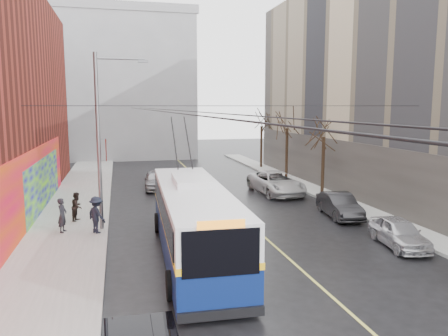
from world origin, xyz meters
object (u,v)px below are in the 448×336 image
object	(u,v)px
tree_far	(262,118)
tree_near	(324,126)
trolleybus	(193,220)
pedestrian_c	(97,215)
tree_mid	(287,119)
parked_car_a	(399,232)
streetlight_pole	(102,137)
parked_car_c	(276,183)
pedestrian_b	(77,206)
pedestrian_a	(62,215)
following_car	(156,180)
parked_car_b	(339,205)

from	to	relation	value
tree_far	tree_near	bearing A→B (deg)	-90.00
trolleybus	pedestrian_c	distance (m)	5.90
tree_mid	parked_car_a	bearing A→B (deg)	-96.08
streetlight_pole	parked_car_c	xyz separation A→B (m)	(11.94, 7.02, -4.03)
pedestrian_c	pedestrian_b	bearing A→B (deg)	-15.02
pedestrian_a	streetlight_pole	bearing A→B (deg)	-68.23
pedestrian_c	tree_mid	bearing A→B (deg)	-86.56
trolleybus	pedestrian_a	xyz separation A→B (m)	(-5.81, 4.68, -0.61)
parked_car_a	parked_car_c	bearing A→B (deg)	103.55
tree_mid	tree_far	bearing A→B (deg)	90.00
pedestrian_c	streetlight_pole	bearing A→B (deg)	-64.04
parked_car_c	pedestrian_c	xyz separation A→B (m)	(-12.30, -7.76, 0.25)
tree_mid	following_car	distance (m)	12.63
following_car	pedestrian_c	distance (m)	12.28
streetlight_pole	tree_far	distance (m)	25.09
parked_car_c	tree_near	bearing A→B (deg)	-21.51
tree_mid	following_car	xyz separation A→B (m)	(-11.60, -2.11, -4.52)
trolleybus	following_car	distance (m)	15.83
trolleybus	tree_mid	bearing A→B (deg)	59.69
tree_far	parked_car_c	world-z (taller)	tree_far
pedestrian_a	parked_car_a	bearing A→B (deg)	-94.65
tree_mid	trolleybus	distance (m)	21.51
tree_mid	parked_car_b	world-z (taller)	tree_mid
trolleybus	pedestrian_b	xyz separation A→B (m)	(-5.29, 6.86, -0.68)
parked_car_a	following_car	world-z (taller)	following_car
pedestrian_b	pedestrian_c	xyz separation A→B (m)	(1.15, -2.69, 0.13)
tree_far	pedestrian_a	distance (m)	26.85
parked_car_a	pedestrian_b	bearing A→B (deg)	160.38
pedestrian_a	tree_mid	bearing A→B (deg)	-36.92
parked_car_c	following_car	size ratio (longest dim) A/B	1.37
tree_near	pedestrian_b	world-z (taller)	tree_near
trolleybus	pedestrian_a	distance (m)	7.49
parked_car_a	pedestrian_b	size ratio (longest dim) A/B	2.48
following_car	pedestrian_c	xyz separation A→B (m)	(-3.90, -11.64, 0.33)
tree_mid	trolleybus	world-z (taller)	tree_mid
parked_car_a	parked_car_c	size ratio (longest dim) A/B	0.66
parked_car_b	parked_car_c	size ratio (longest dim) A/B	0.72
pedestrian_c	following_car	bearing A→B (deg)	-56.65
trolleybus	pedestrian_b	world-z (taller)	trolleybus
pedestrian_c	tree_near	bearing A→B (deg)	-104.61
parked_car_a	streetlight_pole	bearing A→B (deg)	164.45
streetlight_pole	tree_near	distance (m)	16.28
pedestrian_a	pedestrian_b	distance (m)	2.24
parked_car_a	pedestrian_c	bearing A→B (deg)	167.74
tree_far	pedestrian_a	world-z (taller)	tree_far
tree_near	parked_car_b	world-z (taller)	tree_near
tree_mid	parked_car_c	size ratio (longest dim) A/B	1.14
tree_far	parked_car_a	xyz separation A→B (m)	(-2.00, -25.78, -4.48)
following_car	parked_car_a	bearing A→B (deg)	-57.39
pedestrian_a	pedestrian_c	distance (m)	1.74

